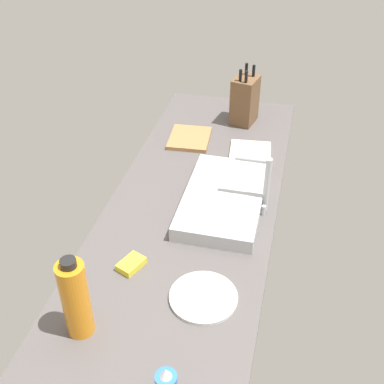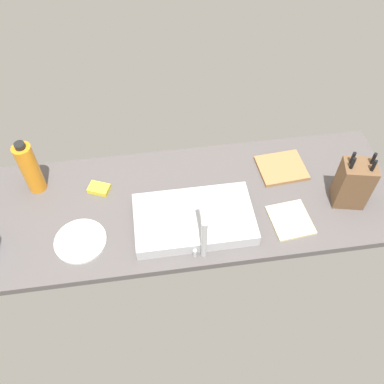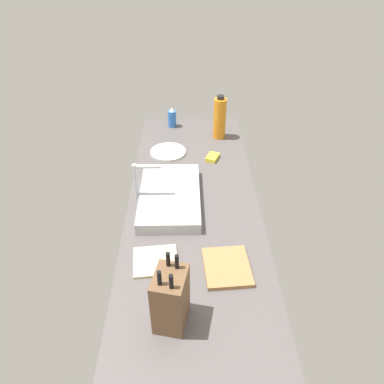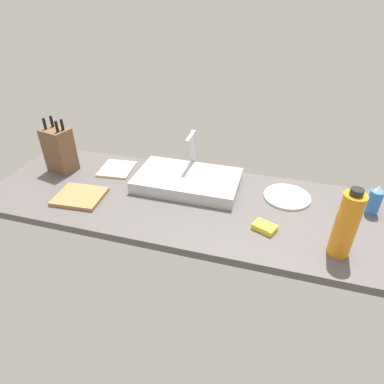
# 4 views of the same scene
# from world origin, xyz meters

# --- Properties ---
(countertop_slab) EXTENTS (1.85, 0.64, 0.04)m
(countertop_slab) POSITION_xyz_m (0.00, 0.00, 0.02)
(countertop_slab) COLOR #514C4C
(countertop_slab) RESTS_ON ground
(sink_basin) EXTENTS (0.50, 0.29, 0.06)m
(sink_basin) POSITION_xyz_m (-0.01, 0.12, 0.06)
(sink_basin) COLOR #B7BABF
(sink_basin) RESTS_ON countertop_slab
(faucet) EXTENTS (0.06, 0.13, 0.22)m
(faucet) POSITION_xyz_m (-0.02, 0.26, 0.17)
(faucet) COLOR #B7BABF
(faucet) RESTS_ON countertop_slab
(knife_block) EXTENTS (0.15, 0.13, 0.28)m
(knife_block) POSITION_xyz_m (-0.69, 0.09, 0.15)
(knife_block) COLOR brown
(knife_block) RESTS_ON countertop_slab
(cutting_board) EXTENTS (0.23, 0.20, 0.02)m
(cutting_board) POSITION_xyz_m (-0.46, -0.13, 0.04)
(cutting_board) COLOR #9E7042
(cutting_board) RESTS_ON countertop_slab
(water_bottle) EXTENTS (0.08, 0.08, 0.28)m
(water_bottle) POSITION_xyz_m (0.66, -0.18, 0.17)
(water_bottle) COLOR orange
(water_bottle) RESTS_ON countertop_slab
(dinner_plate) EXTENTS (0.21, 0.21, 0.01)m
(dinner_plate) POSITION_xyz_m (0.46, 0.14, 0.04)
(dinner_plate) COLOR silver
(dinner_plate) RESTS_ON countertop_slab
(dish_towel) EXTENTS (0.18, 0.19, 0.01)m
(dish_towel) POSITION_xyz_m (-0.42, 0.16, 0.04)
(dish_towel) COLOR beige
(dish_towel) RESTS_ON countertop_slab
(dish_sponge) EXTENTS (0.11, 0.09, 0.02)m
(dish_sponge) POSITION_xyz_m (0.39, -0.12, 0.05)
(dish_sponge) COLOR yellow
(dish_sponge) RESTS_ON countertop_slab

